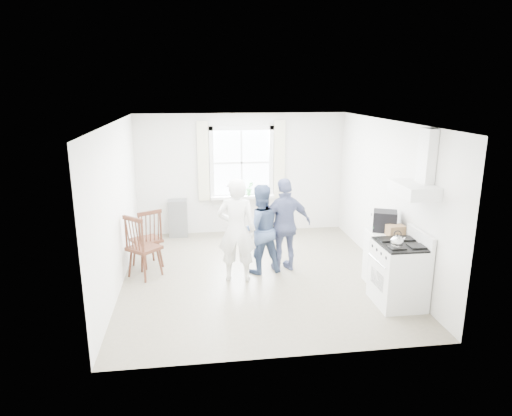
{
  "coord_description": "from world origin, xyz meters",
  "views": [
    {
      "loc": [
        -1.01,
        -7.22,
        3.14
      ],
      "look_at": [
        0.0,
        0.2,
        1.14
      ],
      "focal_mm": 32.0,
      "sensor_mm": 36.0,
      "label": 1
    }
  ],
  "objects_px": {
    "person_left": "(237,230)",
    "person_mid": "(260,229)",
    "person_right": "(285,225)",
    "windsor_chair_a": "(149,233)",
    "low_cabinet": "(384,258)",
    "windsor_chair_b": "(138,240)",
    "stereo_stack": "(385,221)",
    "gas_stove": "(399,273)"
  },
  "relations": [
    {
      "from": "person_left",
      "to": "person_mid",
      "type": "xyz_separation_m",
      "value": [
        0.43,
        0.29,
        -0.09
      ]
    },
    {
      "from": "person_left",
      "to": "person_right",
      "type": "xyz_separation_m",
      "value": [
        0.87,
        0.31,
        -0.05
      ]
    },
    {
      "from": "person_mid",
      "to": "windsor_chair_a",
      "type": "bearing_deg",
      "value": -21.9
    },
    {
      "from": "low_cabinet",
      "to": "person_right",
      "type": "xyz_separation_m",
      "value": [
        -1.47,
        0.82,
        0.37
      ]
    },
    {
      "from": "windsor_chair_b",
      "to": "person_left",
      "type": "distance_m",
      "value": 1.65
    },
    {
      "from": "windsor_chair_a",
      "to": "person_left",
      "type": "relative_size",
      "value": 0.63
    },
    {
      "from": "windsor_chair_a",
      "to": "low_cabinet",
      "type": "bearing_deg",
      "value": -17.4
    },
    {
      "from": "low_cabinet",
      "to": "person_left",
      "type": "height_order",
      "value": "person_left"
    },
    {
      "from": "low_cabinet",
      "to": "windsor_chair_a",
      "type": "bearing_deg",
      "value": 162.6
    },
    {
      "from": "low_cabinet",
      "to": "person_left",
      "type": "bearing_deg",
      "value": 167.8
    },
    {
      "from": "person_left",
      "to": "stereo_stack",
      "type": "bearing_deg",
      "value": 179.15
    },
    {
      "from": "windsor_chair_b",
      "to": "person_right",
      "type": "bearing_deg",
      "value": 0.99
    },
    {
      "from": "windsor_chair_a",
      "to": "person_right",
      "type": "relative_size",
      "value": 0.66
    },
    {
      "from": "low_cabinet",
      "to": "windsor_chair_b",
      "type": "bearing_deg",
      "value": 168.95
    },
    {
      "from": "low_cabinet",
      "to": "person_mid",
      "type": "height_order",
      "value": "person_mid"
    },
    {
      "from": "windsor_chair_b",
      "to": "person_right",
      "type": "height_order",
      "value": "person_right"
    },
    {
      "from": "low_cabinet",
      "to": "person_left",
      "type": "xyz_separation_m",
      "value": [
        -2.34,
        0.51,
        0.42
      ]
    },
    {
      "from": "person_left",
      "to": "person_right",
      "type": "bearing_deg",
      "value": -150.34
    },
    {
      "from": "gas_stove",
      "to": "person_right",
      "type": "distance_m",
      "value": 2.09
    },
    {
      "from": "person_mid",
      "to": "stereo_stack",
      "type": "bearing_deg",
      "value": 148.87
    },
    {
      "from": "stereo_stack",
      "to": "windsor_chair_a",
      "type": "xyz_separation_m",
      "value": [
        -3.81,
        1.14,
        -0.4
      ]
    },
    {
      "from": "low_cabinet",
      "to": "stereo_stack",
      "type": "bearing_deg",
      "value": 98.47
    },
    {
      "from": "gas_stove",
      "to": "person_left",
      "type": "relative_size",
      "value": 0.64
    },
    {
      "from": "windsor_chair_a",
      "to": "person_mid",
      "type": "distance_m",
      "value": 1.95
    },
    {
      "from": "low_cabinet",
      "to": "person_right",
      "type": "height_order",
      "value": "person_right"
    },
    {
      "from": "person_mid",
      "to": "person_left",
      "type": "bearing_deg",
      "value": 24.14
    },
    {
      "from": "low_cabinet",
      "to": "stereo_stack",
      "type": "distance_m",
      "value": 0.61
    },
    {
      "from": "gas_stove",
      "to": "low_cabinet",
      "type": "height_order",
      "value": "gas_stove"
    },
    {
      "from": "person_left",
      "to": "person_mid",
      "type": "bearing_deg",
      "value": -135.83
    },
    {
      "from": "windsor_chair_b",
      "to": "person_left",
      "type": "bearing_deg",
      "value": -9.37
    },
    {
      "from": "windsor_chair_b",
      "to": "person_left",
      "type": "height_order",
      "value": "person_left"
    },
    {
      "from": "stereo_stack",
      "to": "low_cabinet",
      "type": "bearing_deg",
      "value": -81.53
    },
    {
      "from": "person_right",
      "to": "gas_stove",
      "type": "bearing_deg",
      "value": 119.53
    },
    {
      "from": "gas_stove",
      "to": "person_mid",
      "type": "bearing_deg",
      "value": 141.03
    },
    {
      "from": "stereo_stack",
      "to": "person_left",
      "type": "height_order",
      "value": "person_left"
    },
    {
      "from": "stereo_stack",
      "to": "gas_stove",
      "type": "bearing_deg",
      "value": -94.63
    },
    {
      "from": "gas_stove",
      "to": "person_mid",
      "type": "xyz_separation_m",
      "value": [
        -1.85,
        1.5,
        0.29
      ]
    },
    {
      "from": "gas_stove",
      "to": "windsor_chair_b",
      "type": "relative_size",
      "value": 1.01
    },
    {
      "from": "windsor_chair_a",
      "to": "person_left",
      "type": "height_order",
      "value": "person_left"
    },
    {
      "from": "person_right",
      "to": "person_left",
      "type": "bearing_deg",
      "value": 6.31
    },
    {
      "from": "stereo_stack",
      "to": "windsor_chair_a",
      "type": "height_order",
      "value": "stereo_stack"
    },
    {
      "from": "windsor_chair_a",
      "to": "person_mid",
      "type": "bearing_deg",
      "value": -11.93
    }
  ]
}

